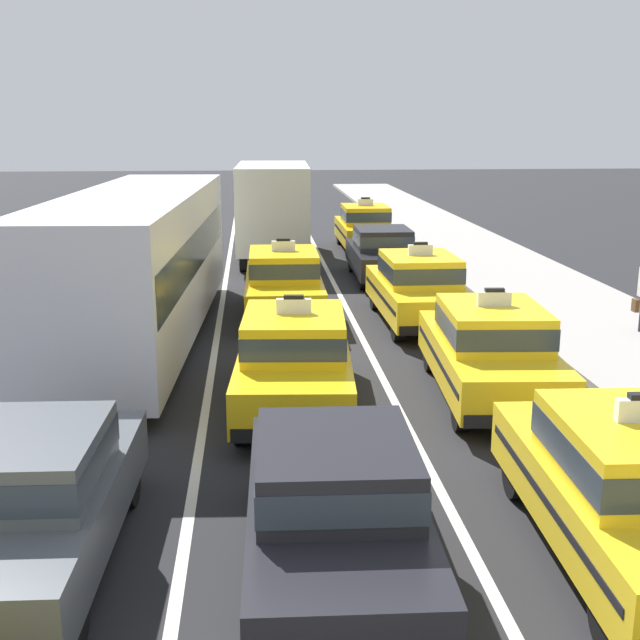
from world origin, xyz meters
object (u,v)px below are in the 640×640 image
at_px(taxi_right_fourth, 418,287).
at_px(taxi_right_third, 490,349).
at_px(bus_left_third, 140,258).
at_px(taxi_right_second, 631,486).
at_px(taxi_right_sixth, 365,227).
at_px(sedan_right_fifth, 382,252).
at_px(sedan_left_second, 28,496).
at_px(taxi_center_fourth, 284,282).
at_px(taxi_left_fourth, 172,241).
at_px(box_truck_center_fifth, 273,208).
at_px(sedan_center_second, 335,503).
at_px(taxi_center_third, 294,358).

bearing_deg(taxi_right_fourth, taxi_right_third, -88.23).
relative_size(bus_left_third, taxi_right_second, 2.45).
xyz_separation_m(taxi_right_second, taxi_right_sixth, (0.15, 21.74, 0.00)).
xyz_separation_m(taxi_right_fourth, taxi_right_sixth, (0.28, 11.15, 0.00)).
xyz_separation_m(taxi_right_third, sedan_right_fifth, (-0.15, 10.65, -0.03)).
relative_size(taxi_right_third, taxi_right_fourth, 1.02).
height_order(sedan_left_second, taxi_right_third, taxi_right_third).
bearing_deg(taxi_center_fourth, bus_left_third, -149.60).
relative_size(taxi_left_fourth, sedan_right_fifth, 1.06).
distance_m(sedan_left_second, taxi_right_third, 8.09).
bearing_deg(box_truck_center_fifth, taxi_center_fourth, -90.03).
bearing_deg(sedan_center_second, taxi_left_fourth, 100.31).
bearing_deg(box_truck_center_fifth, sedan_center_second, -89.83).
bearing_deg(taxi_right_third, taxi_right_fourth, 91.77).
bearing_deg(box_truck_center_fifth, taxi_right_third, -77.49).
bearing_deg(sedan_left_second, taxi_right_fourth, 58.66).
xyz_separation_m(sedan_left_second, taxi_right_second, (6.35, -0.37, 0.03)).
bearing_deg(taxi_left_fourth, taxi_center_third, -76.54).
height_order(bus_left_third, taxi_left_fourth, bus_left_third).
height_order(sedan_center_second, taxi_center_third, taxi_center_third).
bearing_deg(bus_left_third, sedan_center_second, -71.76).
relative_size(sedan_left_second, taxi_center_fourth, 0.95).
xyz_separation_m(bus_left_third, taxi_center_fourth, (3.13, 1.83, -0.94)).
relative_size(sedan_left_second, box_truck_center_fifth, 0.62).
distance_m(sedan_center_second, box_truck_center_fifth, 20.18).
bearing_deg(taxi_right_third, taxi_center_fourth, 118.15).
distance_m(bus_left_third, taxi_right_third, 7.77).
height_order(taxi_center_third, taxi_right_sixth, same).
xyz_separation_m(sedan_center_second, taxi_right_fourth, (3.05, 10.66, 0.03)).
distance_m(taxi_center_third, box_truck_center_fifth, 15.06).
bearing_deg(taxi_right_third, taxi_left_fourth, 116.32).
xyz_separation_m(sedan_center_second, sedan_right_fifth, (3.06, 16.04, 0.00)).
bearing_deg(sedan_right_fifth, box_truck_center_fifth, 127.14).
height_order(bus_left_third, taxi_center_fourth, bus_left_third).
height_order(taxi_left_fourth, taxi_right_sixth, same).
relative_size(taxi_center_third, taxi_center_fourth, 1.02).
distance_m(taxi_right_fourth, sedan_right_fifth, 5.38).
xyz_separation_m(sedan_left_second, taxi_right_sixth, (6.51, 21.37, 0.03)).
xyz_separation_m(sedan_left_second, box_truck_center_fifth, (3.12, 19.73, 0.93)).
distance_m(taxi_right_second, taxi_right_fourth, 10.59).
bearing_deg(taxi_right_fourth, sedan_right_fifth, 89.91).
bearing_deg(taxi_center_fourth, sedan_left_second, -105.67).
distance_m(bus_left_third, box_truck_center_fifth, 10.93).
xyz_separation_m(taxi_center_third, box_truck_center_fifth, (0.08, 15.04, 0.90)).
xyz_separation_m(taxi_left_fourth, taxi_right_sixth, (6.75, 3.01, 0.00)).
bearing_deg(taxi_right_third, taxi_right_sixth, 89.59).
height_order(taxi_center_fourth, taxi_right_second, same).
relative_size(taxi_right_third, sedan_right_fifth, 1.08).
distance_m(taxi_left_fourth, sedan_center_second, 19.10).
bearing_deg(box_truck_center_fifth, bus_left_third, -106.64).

